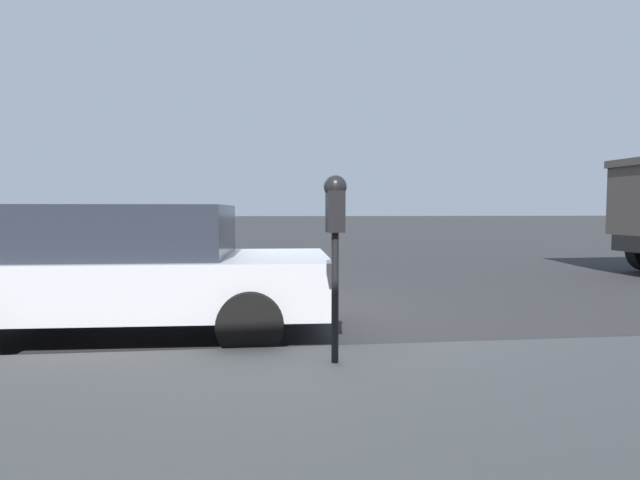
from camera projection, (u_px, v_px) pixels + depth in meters
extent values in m
plane|color=#2B2B2D|center=(241.00, 314.00, 6.79)|extent=(220.00, 220.00, 0.00)
cylinder|color=black|center=(335.00, 298.00, 4.14)|extent=(0.06, 0.06, 1.09)
cube|color=black|center=(335.00, 212.00, 4.10)|extent=(0.20, 0.14, 0.34)
sphere|color=black|center=(335.00, 187.00, 4.09)|extent=(0.19, 0.19, 0.19)
cube|color=gold|center=(333.00, 217.00, 4.21)|extent=(0.01, 0.11, 0.12)
cube|color=black|center=(333.00, 202.00, 4.20)|extent=(0.01, 0.10, 0.08)
cube|color=#B7BABF|center=(136.00, 282.00, 5.57)|extent=(2.05, 4.35, 0.58)
cube|color=#232833|center=(119.00, 231.00, 5.53)|extent=(1.76, 2.46, 0.57)
cylinder|color=black|center=(259.00, 292.00, 6.64)|extent=(0.24, 0.65, 0.64)
cylinder|color=black|center=(250.00, 325.00, 4.74)|extent=(0.24, 0.65, 0.64)
cylinder|color=black|center=(53.00, 295.00, 6.44)|extent=(0.24, 0.65, 0.64)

